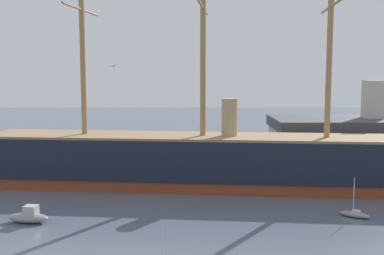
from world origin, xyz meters
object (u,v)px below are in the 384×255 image
tall_ship (203,160)px  motorboat_alongside_bow (29,217)px  sailboat_alongside_stern (355,214)px  sailboat_far_right (382,181)px  seagull_in_flight (112,66)px

tall_ship → motorboat_alongside_bow: tall_ship is taller
sailboat_alongside_stern → motorboat_alongside_bow: bearing=-177.6°
tall_ship → sailboat_far_right: size_ratio=15.43×
sailboat_far_right → seagull_in_flight: seagull_in_flight is taller
seagull_in_flight → sailboat_alongside_stern: bearing=33.9°
sailboat_alongside_stern → seagull_in_flight: seagull_in_flight is taller
sailboat_far_right → motorboat_alongside_bow: bearing=-158.6°
tall_ship → sailboat_alongside_stern: 23.28m
motorboat_alongside_bow → seagull_in_flight: size_ratio=4.46×
motorboat_alongside_bow → sailboat_alongside_stern: (37.51, 1.59, -0.30)m
sailboat_alongside_stern → seagull_in_flight: size_ratio=4.21×
motorboat_alongside_bow → sailboat_alongside_stern: sailboat_alongside_stern is taller
sailboat_alongside_stern → seagull_in_flight: 35.06m
motorboat_alongside_bow → sailboat_far_right: 51.00m
sailboat_alongside_stern → sailboat_far_right: bearing=59.6°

